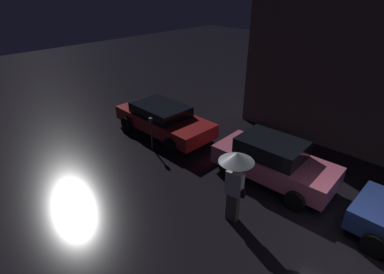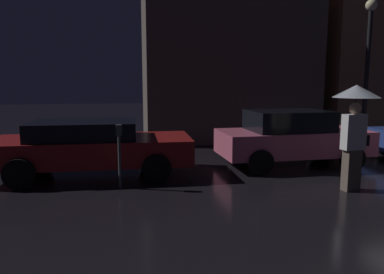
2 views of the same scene
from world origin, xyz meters
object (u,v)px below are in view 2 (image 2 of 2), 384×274
(parked_car_pink, at_px, (292,137))
(street_lamp_near, at_px, (368,54))
(pedestrian_with_umbrella, at_px, (355,114))
(parked_car_red, at_px, (91,146))
(parking_meter, at_px, (119,150))

(parked_car_pink, height_order, street_lamp_near, street_lamp_near)
(pedestrian_with_umbrella, bearing_deg, parked_car_red, 150.87)
(parked_car_pink, xyz_separation_m, parking_meter, (-4.47, -1.40, 0.07))
(parked_car_red, height_order, street_lamp_near, street_lamp_near)
(parked_car_pink, bearing_deg, pedestrian_with_umbrella, -86.93)
(parked_car_red, bearing_deg, street_lamp_near, 16.55)
(parked_car_pink, height_order, parking_meter, parked_car_pink)
(parking_meter, distance_m, street_lamp_near, 9.09)
(pedestrian_with_umbrella, bearing_deg, parked_car_pink, 87.88)
(parked_car_red, height_order, parking_meter, parking_meter)
(parked_car_pink, relative_size, pedestrian_with_umbrella, 1.83)
(parked_car_pink, relative_size, street_lamp_near, 0.82)
(parking_meter, bearing_deg, parked_car_red, 119.29)
(pedestrian_with_umbrella, xyz_separation_m, parking_meter, (-4.66, 1.00, -0.75))
(parked_car_red, height_order, pedestrian_with_umbrella, pedestrian_with_umbrella)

